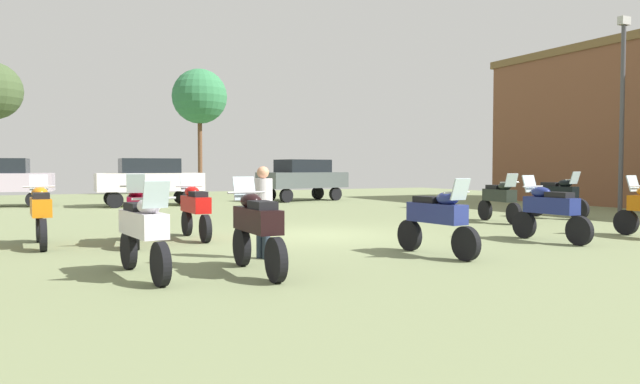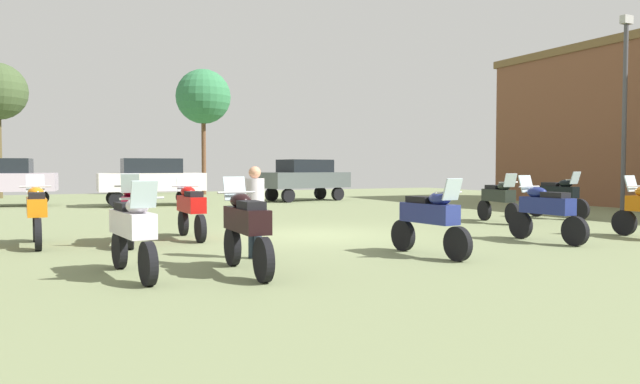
% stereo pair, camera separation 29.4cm
% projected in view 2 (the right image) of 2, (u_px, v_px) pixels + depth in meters
% --- Properties ---
extents(ground_plane, '(44.00, 52.00, 0.02)m').
position_uv_depth(ground_plane, '(315.00, 235.00, 14.21)').
color(ground_plane, '#747F56').
extents(motorcycle_3, '(0.62, 2.13, 1.45)m').
position_uv_depth(motorcycle_3, '(191.00, 208.00, 13.46)').
color(motorcycle_3, black).
rests_on(motorcycle_3, ground).
extents(motorcycle_4, '(0.62, 2.10, 1.45)m').
position_uv_depth(motorcycle_4, '(546.00, 209.00, 12.87)').
color(motorcycle_4, black).
rests_on(motorcycle_4, ground).
extents(motorcycle_5, '(0.62, 2.25, 1.48)m').
position_uv_depth(motorcycle_5, '(37.00, 211.00, 12.22)').
color(motorcycle_5, black).
rests_on(motorcycle_5, ground).
extents(motorcycle_6, '(0.62, 2.23, 1.48)m').
position_uv_depth(motorcycle_6, '(246.00, 226.00, 9.07)').
color(motorcycle_6, black).
rests_on(motorcycle_6, ground).
extents(motorcycle_7, '(0.66, 2.07, 1.46)m').
position_uv_depth(motorcycle_7, '(499.00, 198.00, 17.37)').
color(motorcycle_7, black).
rests_on(motorcycle_7, ground).
extents(motorcycle_8, '(0.62, 2.11, 1.44)m').
position_uv_depth(motorcycle_8, '(430.00, 218.00, 10.83)').
color(motorcycle_8, black).
rests_on(motorcycle_8, ground).
extents(motorcycle_9, '(0.62, 2.26, 1.50)m').
position_uv_depth(motorcycle_9, '(558.00, 195.00, 18.80)').
color(motorcycle_9, black).
rests_on(motorcycle_9, ground).
extents(motorcycle_11, '(0.63, 2.25, 1.45)m').
position_uv_depth(motorcycle_11, '(133.00, 229.00, 8.76)').
color(motorcycle_11, black).
rests_on(motorcycle_11, ground).
extents(motorcycle_13, '(0.70, 2.31, 1.51)m').
position_uv_depth(motorcycle_13, '(132.00, 209.00, 12.46)').
color(motorcycle_13, black).
rests_on(motorcycle_13, ground).
extents(car_1, '(4.35, 1.93, 2.00)m').
position_uv_depth(car_1, '(152.00, 178.00, 24.88)').
color(car_1, black).
rests_on(car_1, ground).
extents(car_2, '(4.57, 2.60, 2.00)m').
position_uv_depth(car_2, '(305.00, 177.00, 28.60)').
color(car_2, black).
rests_on(car_2, ground).
extents(car_3, '(4.47, 2.26, 2.00)m').
position_uv_depth(car_3, '(0.00, 178.00, 24.32)').
color(car_3, black).
rests_on(car_3, ground).
extents(person_1, '(0.43, 0.43, 1.65)m').
position_uv_depth(person_1, '(255.00, 205.00, 10.51)').
color(person_1, '#273342').
rests_on(person_1, ground).
extents(tree_2, '(3.25, 3.25, 7.48)m').
position_uv_depth(tree_2, '(203.00, 97.00, 35.13)').
color(tree_2, brown).
rests_on(tree_2, ground).
extents(lamp_post, '(0.44, 0.24, 7.11)m').
position_uv_depth(lamp_post, '(625.00, 103.00, 21.39)').
color(lamp_post, '#47474C').
rests_on(lamp_post, ground).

